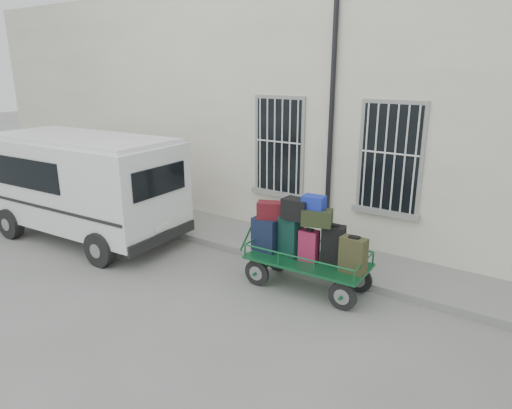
% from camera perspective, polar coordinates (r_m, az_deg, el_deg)
% --- Properties ---
extents(ground, '(80.00, 80.00, 0.00)m').
position_cam_1_polar(ground, '(9.13, -5.17, -9.63)').
color(ground, slate).
rests_on(ground, ground).
extents(building, '(24.00, 5.15, 6.00)m').
position_cam_1_polar(building, '(12.92, 10.57, 11.80)').
color(building, beige).
rests_on(building, ground).
extents(sidewalk, '(24.00, 1.70, 0.15)m').
position_cam_1_polar(sidewalk, '(10.72, 2.37, -5.01)').
color(sidewalk, gray).
rests_on(sidewalk, ground).
extents(luggage_cart, '(2.69, 1.11, 1.84)m').
position_cam_1_polar(luggage_cart, '(8.57, 6.07, -4.69)').
color(luggage_cart, black).
rests_on(luggage_cart, ground).
extents(van, '(5.13, 2.52, 2.52)m').
position_cam_1_polar(van, '(11.70, -20.75, 2.79)').
color(van, white).
rests_on(van, ground).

